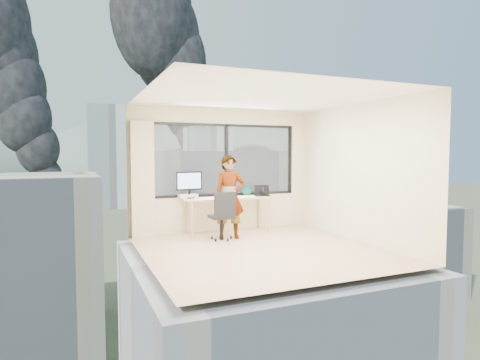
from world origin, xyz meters
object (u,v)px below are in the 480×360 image
desk (228,215)px  game_console (188,196)px  chair (222,215)px  handbag (247,191)px  laptop (263,191)px  person (230,197)px  monitor (189,185)px

desk → game_console: bearing=164.9°
chair → handbag: bearing=44.2°
laptop → handbag: (-0.25, 0.28, -0.01)m
chair → person: 0.39m
person → game_console: person is taller
game_console → laptop: bearing=-31.4°
game_console → laptop: size_ratio=0.94×
chair → game_console: bearing=118.4°
monitor → game_console: monitor is taller
chair → handbag: size_ratio=4.01×
person → game_console: (-0.63, 0.76, -0.02)m
person → game_console: size_ratio=4.97×
laptop → chair: bearing=-138.2°
person → handbag: 1.05m
desk → monitor: 1.04m
monitor → game_console: (0.00, 0.09, -0.24)m
game_console → laptop: laptop is taller
desk → handbag: handbag is taller
chair → handbag: chair is taller
desk → monitor: size_ratio=3.23×
laptop → person: bearing=-137.1°
desk → chair: size_ratio=1.87×
monitor → handbag: 1.35m
chair → game_console: 0.99m
desk → handbag: (0.54, 0.23, 0.47)m
person → monitor: size_ratio=2.92×
desk → chair: 0.73m
chair → game_console: (-0.43, 0.84, 0.31)m
game_console → laptop: 1.61m
desk → handbag: size_ratio=7.51×
handbag → chair: bearing=-117.3°
game_console → person: bearing=-72.3°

